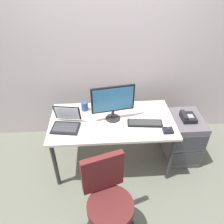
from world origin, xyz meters
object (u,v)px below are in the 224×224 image
object	(u,v)px
desk_phone	(188,117)
office_chair	(108,204)
keyboard	(145,123)
coffee_mug	(84,106)
paper_notepad	(61,110)
monitor_main	(113,101)
laptop	(66,122)
trackball_mouse	(168,130)
cell_phone	(102,109)
file_cabinet	(182,138)

from	to	relation	value
desk_phone	office_chair	bearing A→B (deg)	-138.16
keyboard	coffee_mug	xyz separation A→B (m)	(-0.72, 0.33, 0.04)
office_chair	coffee_mug	xyz separation A→B (m)	(-0.24, 1.15, 0.36)
desk_phone	paper_notepad	distance (m)	1.61
monitor_main	laptop	size ratio (longest dim) A/B	1.46
laptop	coffee_mug	world-z (taller)	laptop
desk_phone	trackball_mouse	bearing A→B (deg)	-139.46
office_chair	cell_phone	world-z (taller)	office_chair
office_chair	laptop	size ratio (longest dim) A/B	2.67
desk_phone	laptop	distance (m)	1.50
paper_notepad	coffee_mug	bearing A→B (deg)	-1.12
paper_notepad	cell_phone	distance (m)	0.53
laptop	office_chair	bearing A→B (deg)	-62.22
paper_notepad	cell_phone	size ratio (longest dim) A/B	1.46
desk_phone	laptop	xyz separation A→B (m)	(-1.49, -0.11, 0.08)
file_cabinet	laptop	xyz separation A→B (m)	(-1.50, -0.13, 0.45)
keyboard	cell_phone	xyz separation A→B (m)	(-0.49, 0.34, -0.01)
monitor_main	desk_phone	bearing A→B (deg)	0.40
file_cabinet	cell_phone	world-z (taller)	cell_phone
paper_notepad	file_cabinet	bearing A→B (deg)	-6.80
file_cabinet	office_chair	xyz separation A→B (m)	(-1.06, -0.96, 0.09)
keyboard	coffee_mug	size ratio (longest dim) A/B	3.62
office_chair	laptop	distance (m)	1.01
desk_phone	cell_phone	distance (m)	1.09
laptop	paper_notepad	distance (m)	0.34
office_chair	coffee_mug	size ratio (longest dim) A/B	8.01
cell_phone	trackball_mouse	bearing A→B (deg)	-50.22
monitor_main	coffee_mug	world-z (taller)	monitor_main
desk_phone	monitor_main	distance (m)	0.99
monitor_main	keyboard	bearing A→B (deg)	-18.77
coffee_mug	laptop	bearing A→B (deg)	-122.79
paper_notepad	cell_phone	xyz separation A→B (m)	(0.53, -0.00, -0.00)
monitor_main	paper_notepad	distance (m)	0.73
trackball_mouse	file_cabinet	bearing A→B (deg)	41.42
file_cabinet	coffee_mug	xyz separation A→B (m)	(-1.30, 0.19, 0.45)
desk_phone	office_chair	xyz separation A→B (m)	(-1.05, -0.94, -0.27)
desk_phone	coffee_mug	distance (m)	1.31
file_cabinet	keyboard	size ratio (longest dim) A/B	1.55
monitor_main	keyboard	size ratio (longest dim) A/B	1.21
keyboard	cell_phone	size ratio (longest dim) A/B	2.97
coffee_mug	paper_notepad	xyz separation A→B (m)	(-0.30, 0.01, -0.05)
desk_phone	cell_phone	xyz separation A→B (m)	(-1.07, 0.21, 0.04)
trackball_mouse	cell_phone	xyz separation A→B (m)	(-0.73, 0.50, -0.02)
coffee_mug	cell_phone	distance (m)	0.23
office_chair	keyboard	xyz separation A→B (m)	(0.48, 0.81, 0.31)
file_cabinet	paper_notepad	bearing A→B (deg)	173.20
monitor_main	laptop	world-z (taller)	monitor_main
file_cabinet	coffee_mug	size ratio (longest dim) A/B	5.62
laptop	trackball_mouse	bearing A→B (deg)	-8.99
coffee_mug	office_chair	bearing A→B (deg)	-78.21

